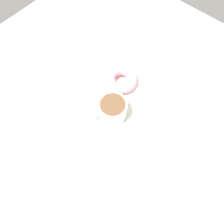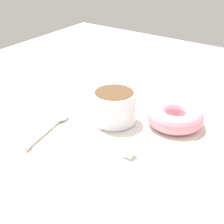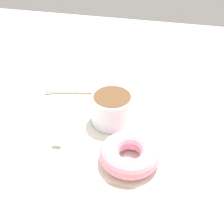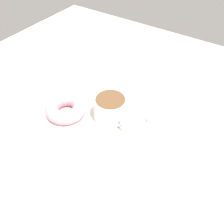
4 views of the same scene
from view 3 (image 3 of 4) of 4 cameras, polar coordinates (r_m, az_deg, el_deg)
ground_plane at (r=69.03cm, az=1.58°, el=-3.52°), size 120.00×120.00×2.00cm
napkin at (r=70.24cm, az=-0.00°, el=-1.37°), size 35.93×35.93×0.30cm
coffee_cup at (r=67.70cm, az=0.10°, el=0.79°), size 9.20×11.52×6.64cm
donut at (r=59.70cm, az=3.23°, el=-7.71°), size 11.57×11.57×3.82cm
spoon at (r=78.01cm, az=-4.37°, el=3.66°), size 14.99×4.44×0.90cm
sugar_cube at (r=64.59cm, az=-9.79°, el=-5.12°), size 1.89×1.89×1.89cm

